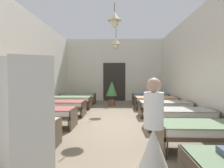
# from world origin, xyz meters

# --- Properties ---
(ground_plane) EXTENTS (6.68, 11.30, 0.10)m
(ground_plane) POSITION_xyz_m (0.00, 0.00, -0.05)
(ground_plane) COLOR #7A6B56
(room_shell) EXTENTS (6.48, 10.90, 3.92)m
(room_shell) POSITION_xyz_m (0.00, 1.29, 1.97)
(room_shell) COLOR silver
(room_shell) RESTS_ON ground
(bed_left_row_1) EXTENTS (1.90, 0.84, 0.57)m
(bed_left_row_1) POSITION_xyz_m (-1.99, -2.33, 0.44)
(bed_left_row_1) COLOR #473828
(bed_left_row_1) RESTS_ON ground
(bed_right_row_1) EXTENTS (1.90, 0.84, 0.57)m
(bed_right_row_1) POSITION_xyz_m (1.99, -2.33, 0.44)
(bed_right_row_1) COLOR #473828
(bed_right_row_1) RESTS_ON ground
(bed_left_row_2) EXTENTS (1.90, 0.84, 0.57)m
(bed_left_row_2) POSITION_xyz_m (-1.99, -0.78, 0.44)
(bed_left_row_2) COLOR #473828
(bed_left_row_2) RESTS_ON ground
(bed_right_row_2) EXTENTS (1.90, 0.84, 0.57)m
(bed_right_row_2) POSITION_xyz_m (1.99, -0.78, 0.44)
(bed_right_row_2) COLOR #473828
(bed_right_row_2) RESTS_ON ground
(bed_left_row_3) EXTENTS (1.90, 0.84, 0.57)m
(bed_left_row_3) POSITION_xyz_m (-1.99, 0.78, 0.44)
(bed_left_row_3) COLOR #473828
(bed_left_row_3) RESTS_ON ground
(bed_right_row_3) EXTENTS (1.90, 0.84, 0.57)m
(bed_right_row_3) POSITION_xyz_m (1.99, 0.78, 0.44)
(bed_right_row_3) COLOR #473828
(bed_right_row_3) RESTS_ON ground
(bed_left_row_4) EXTENTS (1.90, 0.84, 0.57)m
(bed_left_row_4) POSITION_xyz_m (-1.99, 2.33, 0.44)
(bed_left_row_4) COLOR #473828
(bed_left_row_4) RESTS_ON ground
(bed_right_row_4) EXTENTS (1.90, 0.84, 0.57)m
(bed_right_row_4) POSITION_xyz_m (1.99, 2.33, 0.44)
(bed_right_row_4) COLOR #473828
(bed_right_row_4) RESTS_ON ground
(bed_left_row_5) EXTENTS (1.90, 0.84, 0.57)m
(bed_left_row_5) POSITION_xyz_m (-1.99, 3.88, 0.44)
(bed_left_row_5) COLOR #473828
(bed_left_row_5) RESTS_ON ground
(bed_right_row_5) EXTENTS (1.90, 0.84, 0.57)m
(bed_right_row_5) POSITION_xyz_m (1.99, 3.88, 0.44)
(bed_right_row_5) COLOR #473828
(bed_right_row_5) RESTS_ON ground
(nurse_near_aisle) EXTENTS (0.52, 0.52, 1.49)m
(nurse_near_aisle) POSITION_xyz_m (0.78, -3.13, 0.53)
(nurse_near_aisle) COLOR white
(nurse_near_aisle) RESTS_ON ground
(potted_plant) EXTENTS (0.57, 0.57, 1.29)m
(potted_plant) POSITION_xyz_m (-0.09, 3.26, 0.80)
(potted_plant) COLOR brown
(potted_plant) RESTS_ON ground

